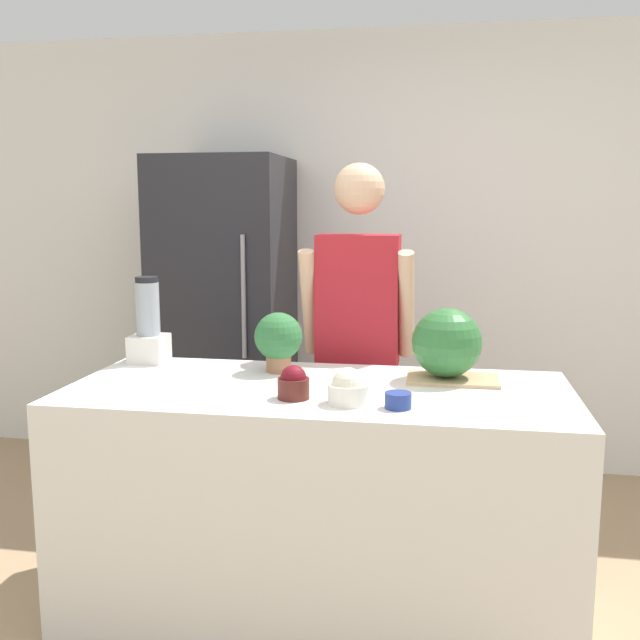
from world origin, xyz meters
TOP-DOWN VIEW (x-y plane):
  - wall_back at (0.00, 2.16)m, footprint 8.00×0.06m
  - counter_island at (0.00, 0.41)m, footprint 1.89×0.83m
  - refrigerator at (-0.78, 1.76)m, footprint 0.71×0.72m
  - person at (0.07, 1.06)m, footprint 0.51×0.28m
  - cutting_board at (0.50, 0.60)m, footprint 0.35×0.22m
  - watermelon at (0.48, 0.61)m, footprint 0.27×0.27m
  - bowl_cherries at (-0.06, 0.24)m, footprint 0.11×0.11m
  - bowl_cream at (0.14, 0.20)m, footprint 0.14×0.14m
  - bowl_small_blue at (0.32, 0.18)m, footprint 0.09×0.09m
  - blender at (-0.80, 0.72)m, footprint 0.15×0.15m
  - potted_plant at (-0.21, 0.64)m, footprint 0.20×0.20m

SIDE VIEW (x-z plane):
  - counter_island at x=0.00m, z-range 0.00..0.91m
  - cutting_board at x=0.50m, z-range 0.91..0.92m
  - refrigerator at x=-0.78m, z-range 0.00..1.85m
  - person at x=0.07m, z-range 0.04..1.82m
  - bowl_small_blue at x=0.32m, z-range 0.91..0.96m
  - bowl_cream at x=0.14m, z-range 0.89..1.02m
  - bowl_cherries at x=-0.06m, z-range 0.90..1.02m
  - potted_plant at x=-0.21m, z-range 0.92..1.17m
  - watermelon at x=0.48m, z-range 0.92..1.19m
  - blender at x=-0.80m, z-range 0.87..1.25m
  - wall_back at x=0.00m, z-range 0.00..2.60m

